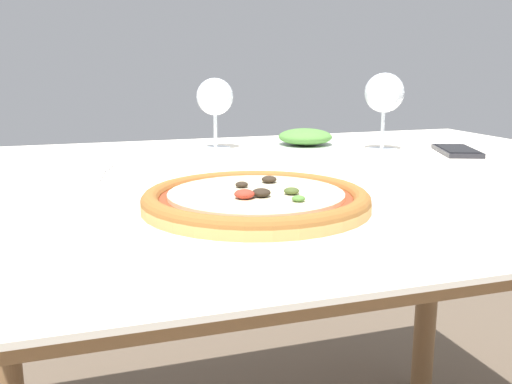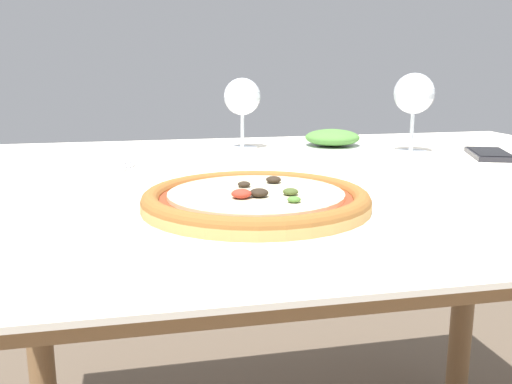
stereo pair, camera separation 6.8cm
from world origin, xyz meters
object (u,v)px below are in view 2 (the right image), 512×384
(side_plate, at_px, (332,142))
(wine_glass_far_left, at_px, (242,98))
(dining_table, at_px, (322,223))
(pizza_plate, at_px, (256,203))
(cell_phone, at_px, (489,154))
(wine_glass_far_right, at_px, (414,95))
(fork, at_px, (121,170))

(side_plate, bearing_deg, wine_glass_far_left, 160.45)
(dining_table, relative_size, wine_glass_far_left, 8.60)
(pizza_plate, distance_m, side_plate, 0.57)
(pizza_plate, xyz_separation_m, cell_phone, (0.55, 0.35, -0.01))
(dining_table, distance_m, wine_glass_far_left, 0.38)
(wine_glass_far_left, height_order, wine_glass_far_right, wine_glass_far_right)
(wine_glass_far_right, bearing_deg, pizza_plate, -134.49)
(pizza_plate, bearing_deg, wine_glass_far_right, 45.51)
(pizza_plate, distance_m, wine_glass_far_right, 0.61)
(dining_table, xyz_separation_m, fork, (-0.33, 0.09, 0.09))
(fork, xyz_separation_m, wine_glass_far_left, (0.26, 0.23, 0.11))
(fork, xyz_separation_m, wine_glass_far_right, (0.59, 0.09, 0.12))
(wine_glass_far_left, bearing_deg, fork, -138.55)
(dining_table, xyz_separation_m, cell_phone, (0.38, 0.10, 0.09))
(cell_phone, xyz_separation_m, side_plate, (-0.28, 0.15, 0.01))
(pizza_plate, bearing_deg, dining_table, 55.49)
(dining_table, relative_size, side_plate, 6.56)
(fork, distance_m, cell_phone, 0.72)
(pizza_plate, height_order, fork, pizza_plate)
(dining_table, distance_m, side_plate, 0.29)
(wine_glass_far_left, xyz_separation_m, wine_glass_far_right, (0.33, -0.13, 0.01))
(cell_phone, bearing_deg, wine_glass_far_right, 146.69)
(fork, xyz_separation_m, cell_phone, (0.72, 0.01, 0.00))
(fork, relative_size, side_plate, 0.85)
(pizza_plate, height_order, cell_phone, pizza_plate)
(pizza_plate, bearing_deg, wine_glass_far_left, 80.73)
(fork, bearing_deg, dining_table, -15.24)
(pizza_plate, relative_size, cell_phone, 1.94)
(cell_phone, bearing_deg, dining_table, -165.12)
(dining_table, bearing_deg, fork, 164.76)
(wine_glass_far_left, relative_size, cell_phone, 0.95)
(cell_phone, bearing_deg, wine_glass_far_left, 154.84)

